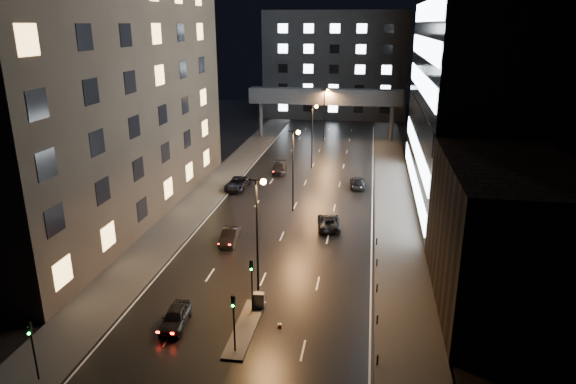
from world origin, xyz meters
name	(u,v)px	position (x,y,z in m)	size (l,w,h in m)	color
ground	(305,183)	(0.00, 40.00, 0.00)	(160.00, 160.00, 0.00)	black
sidewalk_left	(212,188)	(-12.50, 35.00, 0.07)	(5.00, 110.00, 0.15)	#383533
sidewalk_right	(394,198)	(12.50, 35.00, 0.07)	(5.00, 110.00, 0.15)	#383533
building_left	(88,43)	(-22.50, 24.00, 20.00)	(15.00, 48.00, 40.00)	#2D2319
building_right_low	(506,236)	(20.00, 9.00, 6.00)	(10.00, 18.00, 12.00)	black
building_right_glass	(514,20)	(25.00, 36.00, 22.50)	(20.00, 36.00, 45.00)	black
building_far	(336,65)	(0.00, 98.00, 12.50)	(34.00, 14.00, 25.00)	#333335
skybridge	(325,97)	(0.00, 70.00, 8.34)	(30.00, 3.00, 10.00)	#333335
median_island	(245,328)	(0.30, 2.00, 0.07)	(1.60, 8.00, 0.15)	#383533
traffic_signal_near	(252,277)	(0.30, 4.49, 3.09)	(0.28, 0.34, 4.40)	black
traffic_signal_far	(234,314)	(0.30, -1.01, 3.09)	(0.28, 0.34, 4.40)	black
traffic_signal_corner	(32,342)	(-11.50, -6.01, 2.94)	(0.28, 0.34, 4.40)	black
bollard_row	(377,304)	(10.20, 6.50, 0.45)	(0.12, 25.12, 0.90)	black
streetlight_near	(259,221)	(0.16, 8.00, 6.50)	(1.45, 0.50, 10.15)	black
streetlight_mid_a	(294,160)	(0.16, 28.00, 6.50)	(1.45, 0.50, 10.15)	black
streetlight_mid_b	(313,128)	(0.16, 48.00, 6.50)	(1.45, 0.50, 10.15)	black
streetlight_far	(325,108)	(0.16, 68.00, 6.50)	(1.45, 0.50, 10.15)	black
car_away_a	(175,317)	(-5.06, 1.57, 0.75)	(1.76, 4.37, 1.49)	black
car_away_b	(230,236)	(-5.13, 17.44, 0.74)	(1.56, 4.47, 1.47)	black
car_away_c	(237,184)	(-9.00, 35.49, 0.80)	(2.64, 5.72, 1.59)	black
car_away_d	(279,168)	(-4.63, 44.61, 0.74)	(2.07, 5.09, 1.48)	black
car_toward_a	(329,222)	(4.85, 23.25, 0.73)	(2.42, 5.24, 1.46)	black
car_toward_b	(357,182)	(7.54, 39.15, 0.72)	(2.01, 4.95, 1.44)	black
utility_cabinet	(259,300)	(0.70, 4.97, 0.79)	(0.91, 0.52, 1.28)	#545457
cone_a	(280,325)	(2.85, 2.61, 0.22)	(0.40, 0.40, 0.44)	#F95E0D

